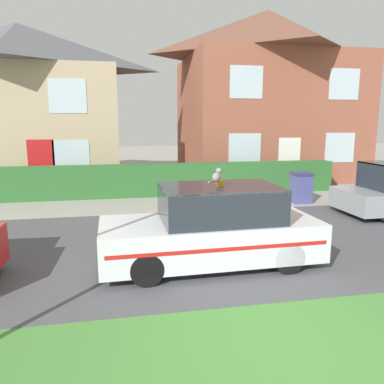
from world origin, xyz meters
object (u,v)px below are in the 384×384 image
police_car (213,228)px  house_right (266,94)px  house_left (23,104)px  cat (217,176)px  wheelie_bin (301,187)px

police_car → house_right: bearing=-117.0°
house_left → cat: bearing=-63.0°
house_right → wheelie_bin: size_ratio=7.89×
police_car → wheelie_bin: police_car is taller
police_car → house_left: (-5.88, 11.42, 2.80)m
house_left → house_right: bearing=1.0°
house_right → wheelie_bin: bearing=-100.6°
house_right → wheelie_bin: 7.65m
wheelie_bin → house_left: bearing=147.5°
cat → house_left: 13.12m
cat → wheelie_bin: size_ratio=0.28×
police_car → wheelie_bin: bearing=-132.5°
cat → house_right: size_ratio=0.04×
cat → house_right: bearing=16.2°
cat → wheelie_bin: (4.38, 5.14, -1.24)m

